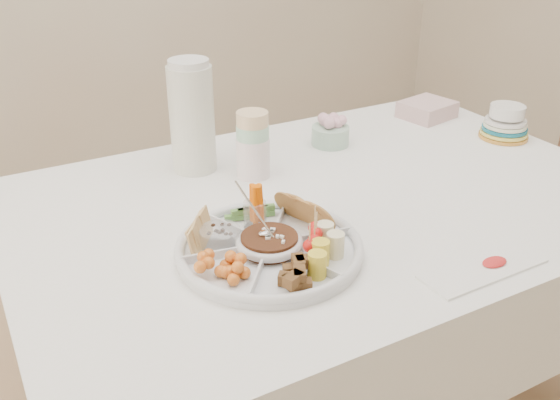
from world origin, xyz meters
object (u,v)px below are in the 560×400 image
thermos (192,115)px  plate_stack (505,123)px  dining_table (324,320)px  chair (552,181)px  party_tray (269,246)px

thermos → plate_stack: 0.93m
dining_table → chair: 1.02m
dining_table → party_tray: size_ratio=4.00×
thermos → plate_stack: (0.90, -0.24, -0.10)m
thermos → plate_stack: size_ratio=2.09×
dining_table → thermos: size_ratio=5.04×
party_tray → plate_stack: size_ratio=2.64×
party_tray → dining_table: bearing=33.2°
plate_stack → party_tray: bearing=-165.2°
chair → party_tray: 1.31m
chair → thermos: (-1.22, 0.20, 0.39)m
chair → dining_table: bearing=-161.2°
dining_table → thermos: 0.66m
dining_table → party_tray: bearing=-146.8°
party_tray → chair: bearing=12.7°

